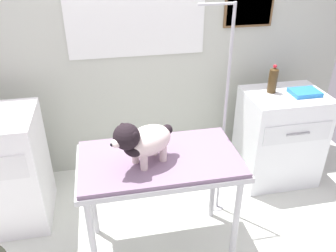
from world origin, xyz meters
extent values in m
cube|color=#B6BBAD|center=(0.00, 1.28, 1.15)|extent=(4.00, 0.06, 2.30)
cube|color=white|center=(0.03, 1.24, 1.52)|extent=(1.16, 0.02, 0.79)
cube|color=brown|center=(1.02, 1.24, 1.46)|extent=(0.44, 0.02, 0.26)
cube|color=#9F7948|center=(1.02, 1.23, 1.46)|extent=(0.41, 0.01, 0.22)
cylinder|color=#B7B7BC|center=(-0.45, -0.10, 0.37)|extent=(0.04, 0.04, 0.74)
cylinder|color=#B7B7BC|center=(0.49, -0.10, 0.37)|extent=(0.04, 0.04, 0.74)
cylinder|color=#B7B7BC|center=(-0.45, 0.38, 0.37)|extent=(0.04, 0.04, 0.74)
cylinder|color=#B7B7BC|center=(0.49, 0.38, 0.37)|extent=(0.04, 0.04, 0.74)
cube|color=#B7B7BC|center=(0.02, 0.14, 0.76)|extent=(1.05, 0.60, 0.03)
cube|color=slate|center=(0.02, 0.14, 0.79)|extent=(1.02, 0.58, 0.03)
cylinder|color=#B7B7BC|center=(0.57, 0.46, 0.01)|extent=(0.11, 0.11, 0.01)
cylinder|color=#B7B7BC|center=(0.57, 0.46, 0.84)|extent=(0.02, 0.02, 1.69)
cylinder|color=#B7B7BC|center=(0.45, 0.46, 1.68)|extent=(0.24, 0.02, 0.02)
cylinder|color=silver|center=(-0.09, 0.03, 0.86)|extent=(0.05, 0.05, 0.10)
cylinder|color=silver|center=(-0.13, 0.11, 0.86)|extent=(0.05, 0.05, 0.10)
cylinder|color=silver|center=(0.04, 0.10, 0.86)|extent=(0.05, 0.05, 0.10)
cylinder|color=silver|center=(-0.01, 0.18, 0.86)|extent=(0.05, 0.05, 0.10)
ellipsoid|color=silver|center=(-0.05, 0.10, 0.96)|extent=(0.37, 0.32, 0.18)
ellipsoid|color=black|center=(-0.15, 0.05, 0.95)|extent=(0.16, 0.17, 0.10)
sphere|color=black|center=(-0.18, 0.03, 1.05)|extent=(0.16, 0.16, 0.16)
ellipsoid|color=silver|center=(-0.24, 0.00, 1.03)|extent=(0.09, 0.09, 0.05)
sphere|color=black|center=(-0.27, -0.01, 1.03)|extent=(0.02, 0.02, 0.02)
ellipsoid|color=black|center=(-0.14, -0.02, 1.06)|extent=(0.06, 0.05, 0.09)
ellipsoid|color=black|center=(-0.20, 0.10, 1.06)|extent=(0.06, 0.05, 0.09)
sphere|color=black|center=(0.08, 0.17, 0.98)|extent=(0.07, 0.07, 0.07)
cube|color=white|center=(1.24, 0.78, 0.43)|extent=(0.68, 0.52, 0.86)
cube|color=silver|center=(1.24, 0.52, 0.62)|extent=(0.60, 0.01, 0.17)
cylinder|color=#99999E|center=(1.24, 0.51, 0.62)|extent=(0.20, 0.02, 0.02)
cylinder|color=#402D15|center=(1.12, 0.84, 0.96)|extent=(0.08, 0.08, 0.20)
cone|color=#402D15|center=(1.12, 0.84, 1.07)|extent=(0.08, 0.08, 0.02)
cylinder|color=red|center=(1.12, 0.84, 1.09)|extent=(0.03, 0.03, 0.02)
cube|color=#2879C7|center=(1.38, 0.74, 0.88)|extent=(0.24, 0.18, 0.04)
camera|label=1|loc=(-0.29, -1.67, 2.06)|focal=36.94mm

